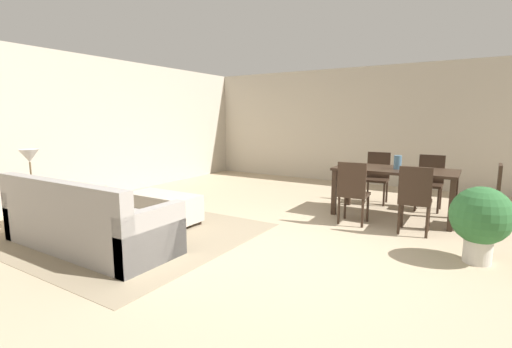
{
  "coord_description": "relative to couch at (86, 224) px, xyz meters",
  "views": [
    {
      "loc": [
        1.87,
        -3.56,
        1.54
      ],
      "look_at": [
        -1.15,
        1.33,
        0.64
      ],
      "focal_mm": 25.31,
      "sensor_mm": 36.0,
      "label": 1
    }
  ],
  "objects": [
    {
      "name": "ground_plane",
      "position": [
        2.02,
        1.11,
        -0.3
      ],
      "size": [
        10.8,
        10.8,
        0.0
      ],
      "primitive_type": "plane",
      "color": "tan"
    },
    {
      "name": "area_rug",
      "position": [
        0.01,
        0.64,
        -0.29
      ],
      "size": [
        3.0,
        2.8,
        0.01
      ],
      "primitive_type": "cube",
      "color": "gray",
      "rests_on": "ground_plane"
    },
    {
      "name": "dining_chair_far_right",
      "position": [
        3.24,
        4.19,
        0.22
      ],
      "size": [
        0.4,
        0.4,
        0.92
      ],
      "color": "#332319",
      "rests_on": "ground_plane"
    },
    {
      "name": "side_table",
      "position": [
        -1.45,
        0.14,
        0.16
      ],
      "size": [
        0.4,
        0.4,
        0.58
      ],
      "color": "olive",
      "rests_on": "ground_plane"
    },
    {
      "name": "dining_chair_near_right",
      "position": [
        3.24,
        2.59,
        0.22
      ],
      "size": [
        0.42,
        0.42,
        0.92
      ],
      "color": "#332319",
      "rests_on": "ground_plane"
    },
    {
      "name": "ottoman_table",
      "position": [
        0.02,
        1.23,
        -0.05
      ],
      "size": [
        1.11,
        0.52,
        0.44
      ],
      "color": "#B7AD9E",
      "rests_on": "ground_plane"
    },
    {
      "name": "dining_chair_head_east",
      "position": [
        4.08,
        3.38,
        0.22
      ],
      "size": [
        0.41,
        0.41,
        0.92
      ],
      "color": "#332319",
      "rests_on": "ground_plane"
    },
    {
      "name": "vase_centerpiece",
      "position": [
        2.86,
        3.36,
        0.57
      ],
      "size": [
        0.11,
        0.11,
        0.21
      ],
      "primitive_type": "cylinder",
      "color": "slate",
      "rests_on": "dining_table"
    },
    {
      "name": "wall_left",
      "position": [
        -2.48,
        1.61,
        1.05
      ],
      "size": [
        0.12,
        11.0,
        2.7
      ],
      "primitive_type": "cube",
      "color": "#BCB2A0",
      "rests_on": "ground_plane"
    },
    {
      "name": "table_lamp",
      "position": [
        -1.45,
        0.14,
        0.69
      ],
      "size": [
        0.26,
        0.26,
        0.53
      ],
      "color": "brown",
      "rests_on": "side_table"
    },
    {
      "name": "couch",
      "position": [
        0.0,
        0.0,
        0.0
      ],
      "size": [
        2.29,
        0.87,
        0.86
      ],
      "color": "gray",
      "rests_on": "ground_plane"
    },
    {
      "name": "dining_chair_near_left",
      "position": [
        2.4,
        2.62,
        0.22
      ],
      "size": [
        0.42,
        0.42,
        0.92
      ],
      "color": "#332319",
      "rests_on": "ground_plane"
    },
    {
      "name": "potted_plant",
      "position": [
        3.98,
        1.93,
        0.19
      ],
      "size": [
        0.61,
        0.61,
        0.83
      ],
      "color": "beige",
      "rests_on": "ground_plane"
    },
    {
      "name": "dining_table",
      "position": [
        2.82,
        3.39,
        0.37
      ],
      "size": [
        1.78,
        0.88,
        0.76
      ],
      "color": "#332319",
      "rests_on": "ground_plane"
    },
    {
      "name": "dining_chair_far_left",
      "position": [
        2.36,
        4.23,
        0.22
      ],
      "size": [
        0.43,
        0.43,
        0.92
      ],
      "color": "#332319",
      "rests_on": "ground_plane"
    },
    {
      "name": "wall_back",
      "position": [
        2.02,
        6.11,
        1.05
      ],
      "size": [
        9.0,
        0.12,
        2.7
      ],
      "primitive_type": "cube",
      "color": "#BCB2A0",
      "rests_on": "ground_plane"
    }
  ]
}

